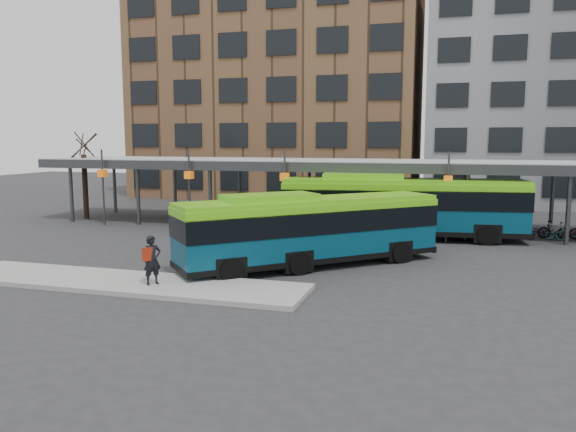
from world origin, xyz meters
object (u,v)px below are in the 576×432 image
object	(u,v)px
bus_front	(310,228)
bus_rear	(401,205)
pedestrian	(152,260)
tree	(85,183)

from	to	relation	value
bus_front	bus_rear	xyz separation A→B (m)	(3.14, 8.01, 0.19)
pedestrian	bus_front	bearing A→B (deg)	-3.38
bus_front	bus_rear	distance (m)	8.61
tree	bus_rear	size ratio (longest dim) A/B	0.42
tree	bus_front	size ratio (longest dim) A/B	0.55
bus_rear	pedestrian	bearing A→B (deg)	-128.08
tree	bus_front	bearing A→B (deg)	-28.61
bus_rear	pedestrian	distance (m)	15.33
bus_rear	pedestrian	xyz separation A→B (m)	(-7.75, -13.21, -0.77)
tree	pedestrian	distance (m)	20.64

